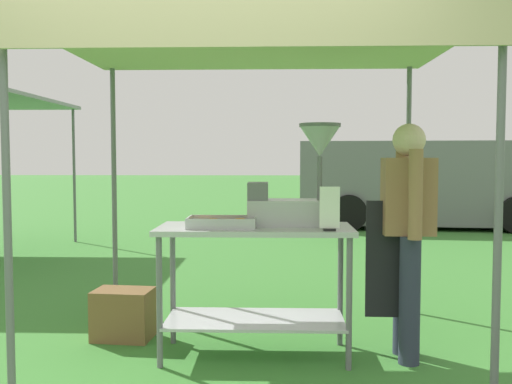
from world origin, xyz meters
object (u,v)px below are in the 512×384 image
object	(u,v)px
stall_canopy	(256,48)
van_grey	(424,183)
vendor	(407,228)
donut_tray	(222,224)
donut_fryer	(297,185)
supply_crate	(123,314)
donut_cart	(255,262)
menu_sign	(330,212)

from	to	relation	value
stall_canopy	van_grey	distance (m)	8.27
vendor	van_grey	distance (m)	7.95
van_grey	donut_tray	bearing A→B (deg)	-113.56
donut_fryer	vendor	bearing A→B (deg)	-7.61
stall_canopy	donut_tray	size ratio (longest dim) A/B	6.12
donut_tray	supply_crate	xyz separation A→B (m)	(-0.79, 0.40, -0.74)
donut_cart	donut_tray	bearing A→B (deg)	-163.85
donut_tray	van_grey	size ratio (longest dim) A/B	0.09
donut_tray	stall_canopy	bearing A→B (deg)	36.16
vendor	supply_crate	size ratio (longest dim) A/B	3.51
donut_cart	vendor	distance (m)	1.06
stall_canopy	vendor	size ratio (longest dim) A/B	1.75
donut_cart	menu_sign	world-z (taller)	menu_sign
donut_cart	van_grey	xyz separation A→B (m)	(3.14, 7.64, 0.22)
menu_sign	van_grey	size ratio (longest dim) A/B	0.06
stall_canopy	donut_fryer	distance (m)	1.00
donut_cart	vendor	world-z (taller)	vendor
donut_fryer	vendor	world-z (taller)	donut_fryer
stall_canopy	menu_sign	world-z (taller)	stall_canopy
donut_cart	donut_fryer	size ratio (longest dim) A/B	1.88
menu_sign	vendor	distance (m)	0.59
stall_canopy	supply_crate	bearing A→B (deg)	166.82
donut_fryer	vendor	distance (m)	0.80
van_grey	donut_cart	bearing A→B (deg)	-112.33
donut_cart	van_grey	distance (m)	8.26
donut_fryer	supply_crate	xyz separation A→B (m)	(-1.31, 0.26, -1.00)
donut_tray	supply_crate	bearing A→B (deg)	153.21
donut_cart	menu_sign	size ratio (longest dim) A/B	4.66
stall_canopy	donut_fryer	xyz separation A→B (m)	(0.29, -0.02, -0.95)
menu_sign	supply_crate	world-z (taller)	menu_sign
supply_crate	donut_tray	bearing A→B (deg)	-26.79
stall_canopy	van_grey	bearing A→B (deg)	67.41
stall_canopy	donut_fryer	bearing A→B (deg)	-4.23
supply_crate	van_grey	size ratio (longest dim) A/B	0.09
van_grey	menu_sign	bearing A→B (deg)	-108.61
donut_tray	vendor	world-z (taller)	vendor
donut_cart	donut_fryer	bearing A→B (deg)	14.84
donut_tray	menu_sign	distance (m)	0.74
donut_cart	supply_crate	size ratio (longest dim) A/B	2.92
donut_fryer	vendor	size ratio (longest dim) A/B	0.44
stall_canopy	supply_crate	world-z (taller)	stall_canopy
stall_canopy	donut_cart	bearing A→B (deg)	-90.00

